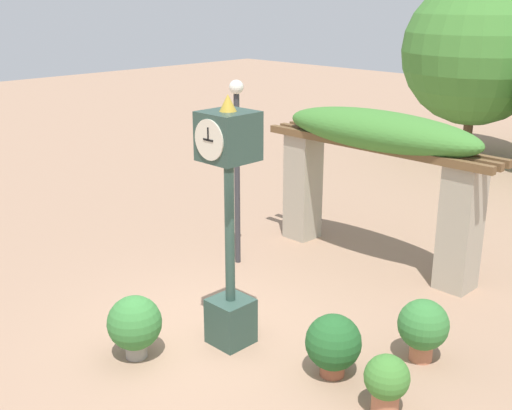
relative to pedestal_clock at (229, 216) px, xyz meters
name	(u,v)px	position (x,y,z in m)	size (l,w,h in m)	color
ground_plane	(211,335)	(-0.34, -0.08, -1.89)	(60.00, 60.00, 0.00)	#9E7A60
pedestal_clock	(229,216)	(0.00, 0.00, 0.00)	(0.64, 0.68, 3.51)	#2D473D
pergola	(377,153)	(-0.34, 3.87, 0.14)	(4.56, 1.16, 2.78)	#A89E89
potted_plant_near_left	(333,344)	(1.54, 0.36, -1.44)	(0.73, 0.73, 0.84)	#9E563D
potted_plant_near_right	(135,324)	(-0.62, -1.18, -1.40)	(0.74, 0.74, 0.88)	gray
potted_plant_far_left	(423,327)	(2.15, 1.49, -1.40)	(0.68, 0.68, 0.87)	#B26B4C
potted_plant_far_right	(387,381)	(2.46, 0.19, -1.48)	(0.54, 0.54, 0.74)	#B26B4C
lamp_post	(237,151)	(-2.01, 2.04, 0.20)	(0.25, 0.25, 3.33)	#333338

